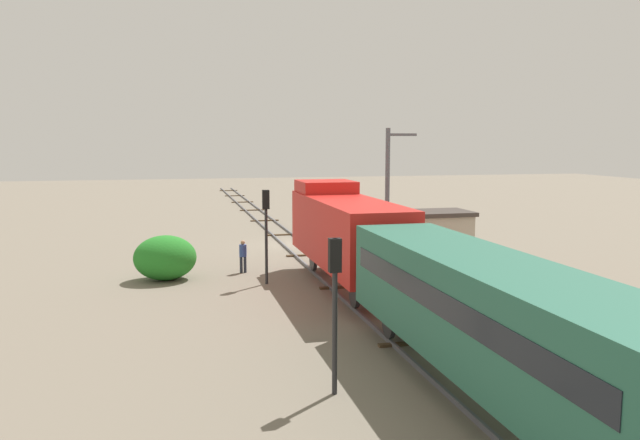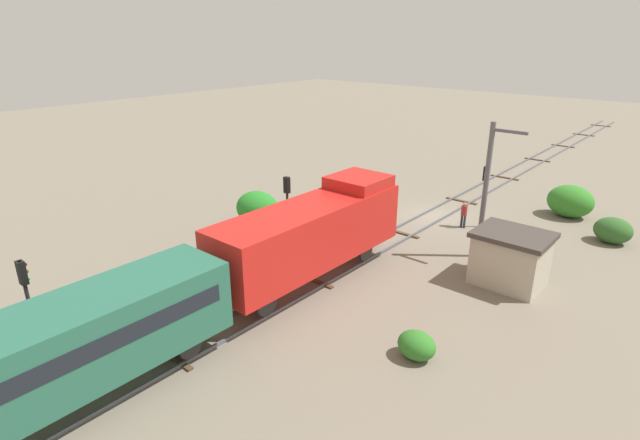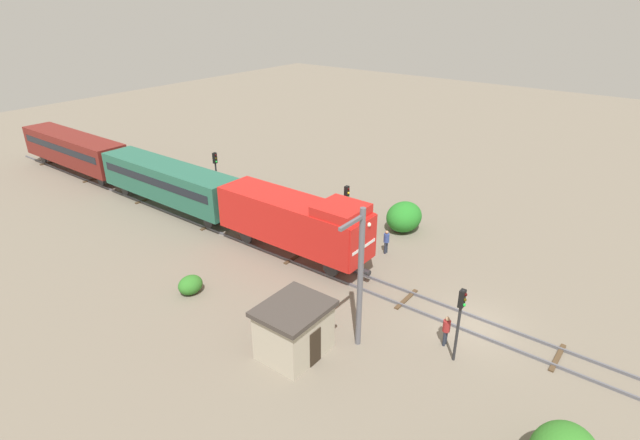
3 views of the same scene
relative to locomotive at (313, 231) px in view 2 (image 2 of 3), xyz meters
The scene contains 15 objects.
ground_plane 12.90m from the locomotive, 90.00° to the right, with size 150.39×150.39×0.00m, color #756B5B.
railway_track 12.88m from the locomotive, 90.00° to the right, with size 2.40×100.26×0.16m.
locomotive is the anchor object (origin of this frame).
passenger_car_leading 13.34m from the locomotive, 90.00° to the left, with size 2.84×14.00×3.66m.
traffic_signal_near 13.16m from the locomotive, 104.08° to the right, with size 0.32×0.34×4.00m.
traffic_signal_mid 3.83m from the locomotive, 27.05° to the right, with size 0.32×0.34×4.50m.
traffic_signal_far 12.19m from the locomotive, 72.82° to the left, with size 0.32×0.34×4.25m.
worker_near_track 12.28m from the locomotive, 101.39° to the right, with size 0.38×0.38×1.70m.
worker_by_signal 6.43m from the locomotive, 47.18° to the right, with size 0.38×0.38×1.70m.
catenary_mast 9.84m from the locomotive, 121.26° to the right, with size 1.94×0.28×7.55m.
relay_hut 9.85m from the locomotive, 140.29° to the right, with size 3.50×2.90×2.74m.
bush_near 9.07m from the locomotive, 24.77° to the right, with size 3.03×2.48×2.21m, color #257D26.
bush_mid 19.88m from the locomotive, 110.59° to the right, with size 2.99×2.45×2.18m, color #317B26.
bush_far 18.60m from the locomotive, 123.70° to the right, with size 2.14×1.75×1.55m, color #2E5C26.
bush_back 7.79m from the locomotive, 163.44° to the left, with size 1.53×1.25×1.11m, color #2F7426.
Camera 2 is at (-14.87, 29.47, 11.85)m, focal length 28.00 mm.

